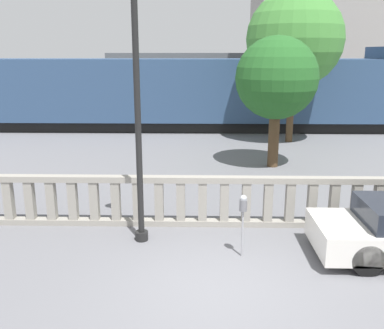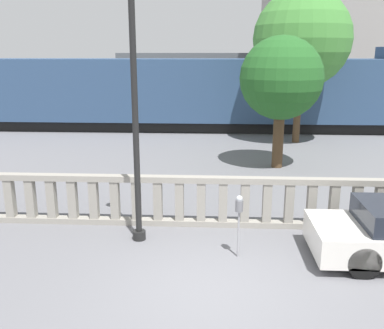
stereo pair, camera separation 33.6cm
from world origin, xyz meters
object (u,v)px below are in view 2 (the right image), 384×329
(parking_meter, at_px, (239,209))
(train_near, at_px, (167,93))
(train_far, at_px, (244,75))
(tree_right, at_px, (281,79))
(lamppost, at_px, (135,104))
(tree_left, at_px, (302,39))

(parking_meter, relative_size, train_near, 0.05)
(train_far, distance_m, tree_right, 23.39)
(parking_meter, distance_m, train_far, 30.55)
(train_near, distance_m, tree_right, 9.09)
(lamppost, relative_size, parking_meter, 4.21)
(train_near, bearing_deg, tree_right, -57.93)
(tree_right, bearing_deg, train_far, 89.37)
(parking_meter, relative_size, train_far, 0.06)
(tree_right, bearing_deg, parking_meter, -103.85)
(parking_meter, height_order, train_far, train_far)
(lamppost, height_order, train_near, lamppost)
(parking_meter, xyz_separation_m, train_far, (2.01, 30.46, 1.03))
(train_far, height_order, tree_left, tree_left)
(train_far, bearing_deg, tree_left, -86.35)
(train_near, bearing_deg, parking_meter, -78.37)
(tree_right, bearing_deg, lamppost, -121.38)
(train_far, relative_size, tree_left, 3.25)
(parking_meter, xyz_separation_m, tree_left, (3.22, 11.56, 3.52))
(train_far, xyz_separation_m, tree_right, (-0.26, -23.36, 1.07))
(parking_meter, distance_m, tree_right, 7.61)
(tree_left, bearing_deg, tree_right, -108.18)
(lamppost, bearing_deg, train_far, 82.06)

